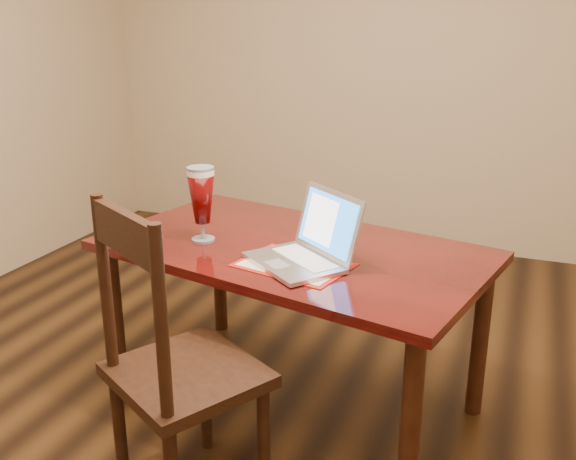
% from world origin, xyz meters
% --- Properties ---
extents(ground, '(5.00, 5.00, 0.00)m').
position_xyz_m(ground, '(0.00, 0.00, 0.00)').
color(ground, black).
rests_on(ground, ground).
extents(dining_table, '(1.69, 1.18, 1.03)m').
position_xyz_m(dining_table, '(0.01, 0.29, 0.65)').
color(dining_table, '#490C09').
rests_on(dining_table, ground).
extents(dining_chair, '(0.62, 0.61, 1.09)m').
position_xyz_m(dining_chair, '(-0.13, -0.40, 0.51)').
color(dining_chair, black).
rests_on(dining_chair, ground).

